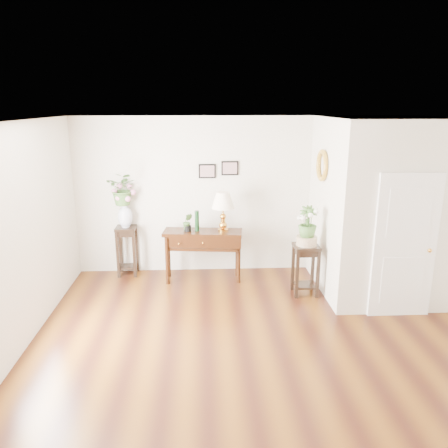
{
  "coord_description": "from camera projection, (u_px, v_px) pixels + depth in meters",
  "views": [
    {
      "loc": [
        -0.74,
        -4.92,
        2.99
      ],
      "look_at": [
        -0.43,
        1.3,
        1.27
      ],
      "focal_mm": 35.0,
      "sensor_mm": 36.0,
      "label": 1
    }
  ],
  "objects": [
    {
      "name": "floor",
      "position": [
        262.0,
        347.0,
        5.57
      ],
      "size": [
        6.0,
        5.5,
        0.02
      ],
      "primitive_type": "cube",
      "color": "#61350E",
      "rests_on": "ground"
    },
    {
      "name": "ceiling",
      "position": [
        268.0,
        122.0,
        4.83
      ],
      "size": [
        6.0,
        5.5,
        0.02
      ],
      "primitive_type": "cube",
      "color": "white",
      "rests_on": "ground"
    },
    {
      "name": "wall_back",
      "position": [
        244.0,
        196.0,
        7.85
      ],
      "size": [
        6.0,
        0.02,
        2.8
      ],
      "primitive_type": "cube",
      "color": "silver",
      "rests_on": "ground"
    },
    {
      "name": "wall_front",
      "position": [
        331.0,
        386.0,
        2.55
      ],
      "size": [
        6.0,
        0.02,
        2.8
      ],
      "primitive_type": "cube",
      "color": "silver",
      "rests_on": "ground"
    },
    {
      "name": "wall_left",
      "position": [
        8.0,
        246.0,
        5.05
      ],
      "size": [
        0.02,
        5.5,
        2.8
      ],
      "primitive_type": "cube",
      "color": "silver",
      "rests_on": "ground"
    },
    {
      "name": "partition",
      "position": [
        379.0,
        207.0,
        7.01
      ],
      "size": [
        1.8,
        1.95,
        2.8
      ],
      "primitive_type": "cube",
      "color": "silver",
      "rests_on": "floor"
    },
    {
      "name": "door",
      "position": [
        405.0,
        247.0,
        6.14
      ],
      "size": [
        0.9,
        0.05,
        2.1
      ],
      "primitive_type": "cube",
      "color": "white",
      "rests_on": "floor"
    },
    {
      "name": "art_print_left",
      "position": [
        207.0,
        171.0,
        7.68
      ],
      "size": [
        0.3,
        0.02,
        0.25
      ],
      "primitive_type": "cube",
      "color": "black",
      "rests_on": "wall_back"
    },
    {
      "name": "art_print_right",
      "position": [
        230.0,
        168.0,
        7.68
      ],
      "size": [
        0.3,
        0.02,
        0.25
      ],
      "primitive_type": "cube",
      "color": "black",
      "rests_on": "wall_back"
    },
    {
      "name": "wall_ornament",
      "position": [
        322.0,
        165.0,
        6.91
      ],
      "size": [
        0.07,
        0.51,
        0.51
      ],
      "primitive_type": "torus",
      "rotation": [
        0.0,
        1.57,
        0.0
      ],
      "color": "gold",
      "rests_on": "partition"
    },
    {
      "name": "console_table",
      "position": [
        203.0,
        256.0,
        7.58
      ],
      "size": [
        1.38,
        0.59,
        0.89
      ],
      "primitive_type": "cube",
      "rotation": [
        0.0,
        0.0,
        -0.11
      ],
      "color": "black",
      "rests_on": "floor"
    },
    {
      "name": "table_lamp",
      "position": [
        223.0,
        211.0,
        7.39
      ],
      "size": [
        0.49,
        0.49,
        0.68
      ],
      "primitive_type": "cube",
      "rotation": [
        0.0,
        0.0,
        0.33
      ],
      "color": "gold",
      "rests_on": "console_table"
    },
    {
      "name": "green_vase",
      "position": [
        197.0,
        221.0,
        7.42
      ],
      "size": [
        0.09,
        0.09,
        0.36
      ],
      "primitive_type": "cylinder",
      "rotation": [
        0.0,
        0.0,
        -0.3
      ],
      "color": "black",
      "rests_on": "console_table"
    },
    {
      "name": "potted_plant",
      "position": [
        188.0,
        223.0,
        7.41
      ],
      "size": [
        0.17,
        0.14,
        0.3
      ],
      "primitive_type": "imported",
      "rotation": [
        0.0,
        0.0,
        0.02
      ],
      "color": "#406C2F",
      "rests_on": "console_table"
    },
    {
      "name": "plant_stand_a",
      "position": [
        127.0,
        251.0,
        7.82
      ],
      "size": [
        0.35,
        0.35,
        0.9
      ],
      "primitive_type": "cube",
      "rotation": [
        0.0,
        0.0,
        -0.0
      ],
      "color": "black",
      "rests_on": "floor"
    },
    {
      "name": "porcelain_vase",
      "position": [
        125.0,
        214.0,
        7.65
      ],
      "size": [
        0.26,
        0.26,
        0.44
      ],
      "primitive_type": null,
      "rotation": [
        0.0,
        0.0,
        0.01
      ],
      "color": "silver",
      "rests_on": "plant_stand_a"
    },
    {
      "name": "lily_arrangement",
      "position": [
        123.0,
        188.0,
        7.52
      ],
      "size": [
        0.63,
        0.58,
        0.58
      ],
      "primitive_type": "imported",
      "rotation": [
        0.0,
        0.0,
        -0.29
      ],
      "color": "#406C2F",
      "rests_on": "porcelain_vase"
    },
    {
      "name": "plant_stand_b",
      "position": [
        305.0,
        270.0,
        7.03
      ],
      "size": [
        0.4,
        0.4,
        0.83
      ],
      "primitive_type": "cube",
      "rotation": [
        0.0,
        0.0,
        0.02
      ],
      "color": "black",
      "rests_on": "floor"
    },
    {
      "name": "ceramic_bowl",
      "position": [
        307.0,
        240.0,
        6.9
      ],
      "size": [
        0.34,
        0.34,
        0.14
      ],
      "primitive_type": "cylinder",
      "rotation": [
        0.0,
        0.0,
        -0.05
      ],
      "color": "#C4B892",
      "rests_on": "plant_stand_b"
    },
    {
      "name": "narcissus",
      "position": [
        308.0,
        222.0,
        6.82
      ],
      "size": [
        0.32,
        0.32,
        0.51
      ],
      "primitive_type": "imported",
      "rotation": [
        0.0,
        0.0,
        -0.12
      ],
      "color": "#406C2F",
      "rests_on": "ceramic_bowl"
    }
  ]
}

